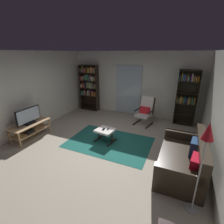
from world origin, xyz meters
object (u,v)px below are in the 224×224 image
at_px(ottoman, 105,132).
at_px(tv_stand, 30,128).
at_px(television, 29,117).
at_px(wall_clock, 95,69).
at_px(bookshelf_near_tv, 89,85).
at_px(lounge_armchair, 145,110).
at_px(tv_remote, 108,129).
at_px(floor_lamp_by_sofa, 206,144).
at_px(cell_phone, 104,129).
at_px(leather_sofa, 184,160).
at_px(bookshelf_near_sofa, 187,95).

bearing_deg(ottoman, tv_stand, -161.36).
xyz_separation_m(television, wall_clock, (0.50, 3.29, 1.15)).
relative_size(bookshelf_near_tv, lounge_armchair, 1.98).
xyz_separation_m(lounge_armchair, tv_remote, (-0.69, -1.75, -0.14)).
relative_size(television, wall_clock, 2.85).
bearing_deg(floor_lamp_by_sofa, cell_phone, 149.10).
distance_m(tv_stand, cell_phone, 2.31).
bearing_deg(tv_remote, television, -175.88).
distance_m(tv_remote, wall_clock, 3.41).
distance_m(tv_stand, television, 0.39).
bearing_deg(tv_stand, cell_phone, 18.56).
distance_m(bookshelf_near_tv, wall_clock, 0.74).
bearing_deg(leather_sofa, floor_lamp_by_sofa, -78.85).
relative_size(tv_remote, wall_clock, 0.50).
distance_m(lounge_armchair, ottoman, 1.97).
relative_size(leather_sofa, lounge_armchair, 1.72).
bearing_deg(bookshelf_near_tv, bookshelf_near_sofa, -0.54).
distance_m(lounge_armchair, wall_clock, 2.92).
relative_size(leather_sofa, ottoman, 3.02).
height_order(leather_sofa, floor_lamp_by_sofa, floor_lamp_by_sofa).
xyz_separation_m(tv_stand, cell_phone, (2.19, 0.73, 0.08)).
bearing_deg(bookshelf_near_sofa, leather_sofa, -87.79).
bearing_deg(bookshelf_near_sofa, cell_phone, -132.07).
relative_size(television, lounge_armchair, 0.81).
distance_m(leather_sofa, lounge_armchair, 2.73).
relative_size(bookshelf_near_sofa, tv_remote, 13.86).
height_order(television, lounge_armchair, lounge_armchair).
relative_size(leather_sofa, tv_remote, 12.18).
bearing_deg(ottoman, cell_phone, -157.68).
xyz_separation_m(bookshelf_near_tv, wall_clock, (0.23, 0.17, 0.69)).
xyz_separation_m(ottoman, cell_phone, (-0.04, -0.02, 0.07)).
bearing_deg(wall_clock, tv_stand, -98.60).
height_order(cell_phone, floor_lamp_by_sofa, floor_lamp_by_sofa).
bearing_deg(ottoman, television, -161.72).
height_order(bookshelf_near_tv, ottoman, bookshelf_near_tv).
relative_size(bookshelf_near_tv, ottoman, 3.50).
bearing_deg(cell_phone, tv_stand, -170.26).
bearing_deg(bookshelf_near_tv, leather_sofa, -34.71).
distance_m(lounge_armchair, cell_phone, 2.00).
bearing_deg(cell_phone, wall_clock, 114.39).
height_order(lounge_armchair, ottoman, lounge_armchair).
distance_m(bookshelf_near_sofa, tv_remote, 3.14).
distance_m(television, wall_clock, 3.52).
relative_size(tv_stand, ottoman, 2.13).
bearing_deg(tv_remote, bookshelf_near_sofa, 33.70).
height_order(tv_stand, lounge_armchair, lounge_armchair).
relative_size(bookshelf_near_sofa, cell_phone, 14.25).
relative_size(television, tv_remote, 5.75).
distance_m(bookshelf_near_tv, ottoman, 3.20).
relative_size(leather_sofa, wall_clock, 6.05).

